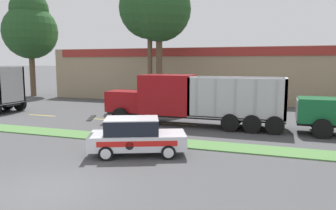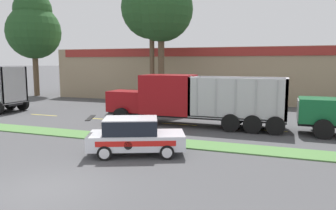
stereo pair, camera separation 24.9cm
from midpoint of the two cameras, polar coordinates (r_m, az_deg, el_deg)
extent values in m
plane|color=#474749|center=(11.28, -20.48, -13.68)|extent=(600.00, 600.00, 0.00)
cube|color=#517F42|center=(16.99, -4.76, -6.00)|extent=(120.00, 1.64, 0.06)
cube|color=yellow|center=(26.49, -20.55, -1.65)|extent=(2.40, 0.14, 0.01)
cube|color=yellow|center=(23.36, -10.44, -2.46)|extent=(2.40, 0.14, 0.01)
cube|color=yellow|center=(21.17, 2.28, -3.37)|extent=(2.40, 0.14, 0.01)
cube|color=yellow|center=(20.21, 17.06, -4.21)|extent=(2.40, 0.14, 0.01)
cube|color=#146033|center=(19.96, 25.60, -0.83)|extent=(2.46, 2.05, 1.32)
cube|color=#B7B7BC|center=(19.87, 21.99, -0.67)|extent=(0.06, 1.75, 1.12)
cylinder|color=black|center=(18.88, 25.80, -3.86)|extent=(1.03, 0.30, 1.03)
cylinder|color=black|center=(21.29, 25.17, -2.61)|extent=(1.03, 0.30, 1.03)
cube|color=#ADADB2|center=(28.36, -24.97, 3.22)|extent=(0.16, 2.58, 2.81)
cylinder|color=black|center=(29.77, -23.79, 0.26)|extent=(1.15, 0.30, 1.15)
cylinder|color=black|center=(30.71, -25.58, 0.36)|extent=(1.15, 0.30, 1.15)
cube|color=black|center=(20.81, 4.54, -1.87)|extent=(11.36, 1.31, 0.18)
cube|color=maroon|center=(22.30, -6.49, 0.73)|extent=(2.49, 1.96, 1.36)
cube|color=#B7B7BC|center=(22.89, -9.34, 0.85)|extent=(0.06, 1.67, 1.16)
cube|color=maroon|center=(21.11, 0.47, 1.92)|extent=(3.25, 2.39, 2.48)
cube|color=black|center=(21.68, -3.63, 3.20)|extent=(0.04, 2.03, 1.11)
cylinder|color=silver|center=(19.80, 4.43, 3.29)|extent=(0.14, 0.14, 1.21)
cube|color=#B7B7BC|center=(20.22, 12.40, -1.87)|extent=(5.62, 2.39, 0.12)
cube|color=#B7B7BC|center=(20.61, 4.95, 1.71)|extent=(0.16, 2.39, 2.32)
cube|color=#B7B7BC|center=(19.90, 20.31, 1.07)|extent=(0.16, 2.39, 2.32)
cube|color=#B7B7BC|center=(18.97, 12.04, 1.08)|extent=(5.62, 0.16, 2.32)
cube|color=#B7B7BC|center=(21.17, 12.90, 1.70)|extent=(5.62, 0.16, 2.32)
cube|color=#A3A3A8|center=(19.31, 5.38, 1.32)|extent=(0.10, 0.04, 2.21)
cube|color=#A3A3A8|center=(19.06, 8.65, 1.19)|extent=(0.10, 0.04, 2.21)
cube|color=#A3A3A8|center=(18.87, 12.00, 1.05)|extent=(0.10, 0.04, 2.21)
cube|color=#A3A3A8|center=(18.75, 15.40, 0.90)|extent=(0.10, 0.04, 2.21)
cube|color=#A3A3A8|center=(18.69, 18.83, 0.75)|extent=(0.10, 0.04, 2.21)
cylinder|color=black|center=(21.38, -7.87, -1.91)|extent=(1.04, 0.30, 1.04)
cylinder|color=black|center=(23.46, -5.18, -1.04)|extent=(1.04, 0.30, 1.04)
cylinder|color=black|center=(18.94, 18.54, -3.45)|extent=(1.04, 0.30, 1.04)
cylinder|color=black|center=(21.25, 18.73, -2.30)|extent=(1.04, 0.30, 1.04)
cylinder|color=black|center=(19.00, 14.85, -3.27)|extent=(1.04, 0.30, 1.04)
cylinder|color=black|center=(21.31, 15.44, -2.14)|extent=(1.04, 0.30, 1.04)
cylinder|color=black|center=(19.15, 11.20, -3.08)|extent=(1.04, 0.30, 1.04)
cylinder|color=black|center=(21.44, 12.18, -1.99)|extent=(1.04, 0.30, 1.04)
cube|color=silver|center=(14.31, -4.98, -6.14)|extent=(4.47, 3.23, 0.64)
cube|color=black|center=(14.19, -6.01, -3.67)|extent=(2.69, 2.31, 0.63)
cube|color=silver|center=(14.13, -6.02, -2.34)|extent=(2.69, 2.31, 0.04)
cube|color=black|center=(14.31, -12.87, -2.20)|extent=(0.74, 1.38, 0.03)
cube|color=red|center=(13.43, -5.12, -6.77)|extent=(3.03, 1.30, 0.22)
cylinder|color=black|center=(13.46, -6.43, -7.04)|extent=(0.32, 0.14, 0.35)
cylinder|color=black|center=(13.59, 0.34, -8.24)|extent=(0.63, 0.42, 0.60)
cylinder|color=silver|center=(13.49, 0.37, -8.36)|extent=(0.39, 0.18, 0.42)
cylinder|color=black|center=(15.21, -0.03, -6.52)|extent=(0.63, 0.42, 0.60)
cylinder|color=silver|center=(15.32, -0.05, -6.43)|extent=(0.39, 0.18, 0.42)
cylinder|color=black|center=(13.69, -10.48, -8.25)|extent=(0.63, 0.42, 0.60)
cylinder|color=silver|center=(13.58, -10.54, -8.37)|extent=(0.39, 0.18, 0.42)
cylinder|color=black|center=(15.30, -9.66, -6.55)|extent=(0.63, 0.42, 0.60)
cylinder|color=silver|center=(15.40, -9.61, -6.46)|extent=(0.39, 0.18, 0.42)
cube|color=#9E896B|center=(37.36, 13.67, 5.29)|extent=(40.64, 12.00, 5.40)
cube|color=maroon|center=(31.35, 12.52, 9.07)|extent=(38.61, 0.10, 0.80)
cylinder|color=brown|center=(42.12, -21.86, 5.45)|extent=(0.63, 0.63, 5.78)
sphere|color=#234C23|center=(42.25, -22.17, 11.70)|extent=(6.25, 6.25, 6.25)
sphere|color=#234C23|center=(42.54, -22.34, 15.05)|extent=(4.37, 4.37, 4.37)
cylinder|color=brown|center=(29.73, -0.95, 6.59)|extent=(0.57, 0.57, 7.06)
sphere|color=#234C23|center=(30.08, -0.97, 16.32)|extent=(5.65, 5.65, 5.65)
cylinder|color=brown|center=(30.04, -2.56, 6.79)|extent=(0.43, 0.43, 7.26)
sphere|color=#234C23|center=(30.42, -2.61, 16.50)|extent=(5.46, 5.46, 5.46)
camera|label=1|loc=(0.12, -89.59, 0.05)|focal=35.00mm
camera|label=2|loc=(0.12, 90.41, -0.05)|focal=35.00mm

